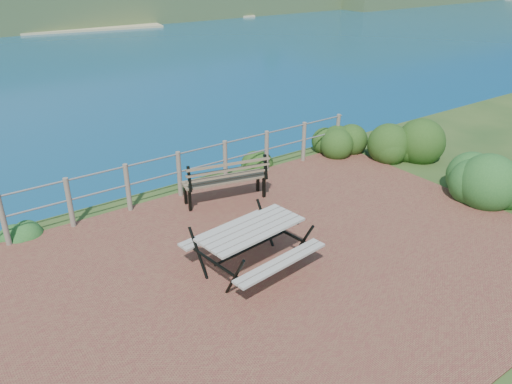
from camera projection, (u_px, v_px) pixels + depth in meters
ground at (276, 268)px, 8.30m from camera, size 10.00×7.00×0.12m
safety_railing at (179, 172)px, 10.51m from camera, size 9.40×0.10×1.00m
picnic_table at (251, 244)px, 8.09m from camera, size 1.84×1.53×0.75m
park_bench at (225, 173)px, 10.26m from camera, size 1.81×0.82×0.99m
shrub_right_front at (404, 160)px, 12.65m from camera, size 1.22×1.22×1.74m
shrub_right_back at (481, 198)px, 10.67m from camera, size 1.30×1.30×1.84m
shrub_right_edge at (340, 152)px, 13.17m from camera, size 1.06×1.06×1.51m
shrub_lip_west at (26, 233)px, 9.34m from camera, size 0.74×0.74×0.47m
shrub_lip_east at (258, 162)px, 12.52m from camera, size 0.75×0.75×0.48m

